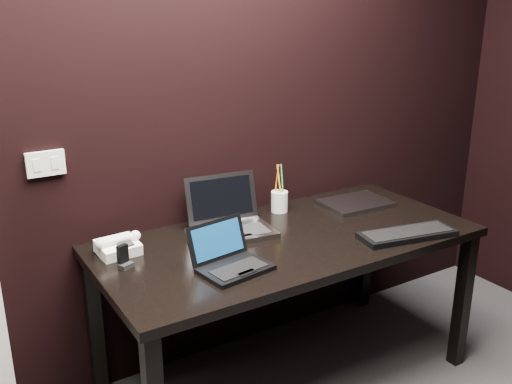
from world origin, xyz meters
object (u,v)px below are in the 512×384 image
desk_phone (118,246)px  pen_cup (279,201)px  netbook (230,260)px  desk (288,252)px  ext_keyboard (407,234)px  mobile_phone (124,259)px  silver_laptop (231,222)px  closed_laptop (356,203)px

desk_phone → pen_cup: pen_cup is taller
netbook → pen_cup: pen_cup is taller
desk → ext_keyboard: 0.54m
netbook → mobile_phone: netbook is taller
desk → silver_laptop: size_ratio=4.49×
silver_laptop → pen_cup: 0.35m
mobile_phone → silver_laptop: bearing=10.5°
desk → mobile_phone: size_ratio=18.31×
mobile_phone → desk: bearing=-6.6°
ext_keyboard → mobile_phone: (-1.18, 0.37, 0.02)m
mobile_phone → ext_keyboard: bearing=-17.3°
desk → silver_laptop: 0.29m
desk → mobile_phone: (-0.73, 0.08, 0.11)m
ext_keyboard → pen_cup: (-0.30, 0.57, 0.04)m
silver_laptop → ext_keyboard: bearing=-36.1°
desk → mobile_phone: 0.74m
ext_keyboard → silver_laptop: bearing=143.9°
closed_laptop → desk_phone: 1.24m
netbook → ext_keyboard: netbook is taller
netbook → closed_laptop: (0.91, 0.30, -0.02)m
netbook → mobile_phone: (-0.35, 0.23, -0.00)m
desk → closed_laptop: bearing=16.4°
desk_phone → mobile_phone: (-0.02, -0.13, -0.00)m
silver_laptop → mobile_phone: size_ratio=4.08×
closed_laptop → silver_laptop: bearing=177.7°
silver_laptop → pen_cup: size_ratio=1.56×
silver_laptop → closed_laptop: silver_laptop is taller
pen_cup → desk_phone: bearing=-175.0°
closed_laptop → desk_phone: bearing=177.3°
pen_cup → ext_keyboard: bearing=-62.1°
desk_phone → mobile_phone: mobile_phone is taller
mobile_phone → desk_phone: bearing=80.7°
silver_laptop → desk: bearing=-44.1°
ext_keyboard → closed_laptop: ext_keyboard is taller
desk_phone → pen_cup: (0.85, 0.07, 0.02)m
netbook → silver_laptop: size_ratio=0.79×
mobile_phone → netbook: bearing=-33.3°
silver_laptop → pen_cup: bearing=17.4°
netbook → ext_keyboard: 0.84m
desk_phone → netbook: bearing=-47.6°
desk_phone → mobile_phone: 0.13m
desk → netbook: netbook is taller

